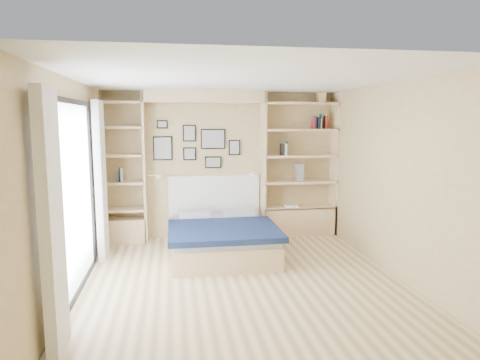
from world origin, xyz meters
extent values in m
plane|color=beige|center=(0.00, 0.00, 0.00)|extent=(4.50, 4.50, 0.00)
plane|color=tan|center=(0.00, 2.25, 1.25)|extent=(4.00, 0.00, 4.00)
plane|color=tan|center=(0.00, -2.25, 1.25)|extent=(4.00, 0.00, 4.00)
plane|color=tan|center=(-2.00, 0.00, 1.25)|extent=(0.00, 4.50, 4.50)
plane|color=tan|center=(2.00, 0.00, 1.25)|extent=(0.00, 4.50, 4.50)
plane|color=white|center=(0.00, 0.00, 2.50)|extent=(4.50, 4.50, 0.00)
cube|color=#D9B986|center=(-1.30, 2.08, 1.25)|extent=(0.04, 0.35, 2.50)
cube|color=#D9B986|center=(0.70, 2.08, 1.25)|extent=(0.04, 0.35, 2.50)
cube|color=#D9B986|center=(-0.30, 2.08, 2.40)|extent=(2.00, 0.35, 0.20)
cube|color=#D9B986|center=(1.98, 2.08, 1.25)|extent=(0.04, 0.35, 2.50)
cube|color=#D9B986|center=(-1.98, 2.08, 1.25)|extent=(0.04, 0.35, 2.50)
cube|color=#D9B986|center=(1.35, 2.08, 0.25)|extent=(1.30, 0.35, 0.50)
cube|color=#D9B986|center=(-1.65, 2.08, 0.20)|extent=(0.70, 0.35, 0.40)
cube|color=black|center=(-1.97, 0.00, 2.23)|extent=(0.04, 2.08, 0.06)
cube|color=black|center=(-1.97, 0.00, 0.03)|extent=(0.04, 2.08, 0.06)
cube|color=black|center=(-1.97, -1.02, 1.10)|extent=(0.04, 0.06, 2.20)
cube|color=black|center=(-1.97, 1.02, 1.10)|extent=(0.04, 0.06, 2.20)
cube|color=silver|center=(-1.98, 0.00, 1.12)|extent=(0.01, 2.00, 2.20)
cube|color=white|center=(-1.88, -1.30, 1.15)|extent=(0.10, 0.45, 2.30)
cube|color=white|center=(-1.88, 1.30, 1.15)|extent=(0.10, 0.45, 2.30)
cube|color=#D9B986|center=(1.35, 2.08, 0.50)|extent=(1.30, 0.35, 0.04)
cube|color=#D9B986|center=(1.35, 2.08, 0.95)|extent=(1.30, 0.35, 0.04)
cube|color=#D9B986|center=(1.35, 2.08, 1.40)|extent=(1.30, 0.35, 0.04)
cube|color=#D9B986|center=(1.35, 2.08, 1.85)|extent=(1.30, 0.35, 0.04)
cube|color=#D9B986|center=(1.35, 2.08, 2.30)|extent=(1.30, 0.35, 0.04)
cube|color=#D9B986|center=(-1.65, 2.08, 0.55)|extent=(0.70, 0.35, 0.04)
cube|color=#D9B986|center=(-1.65, 2.08, 1.00)|extent=(0.70, 0.35, 0.04)
cube|color=#D9B986|center=(-1.65, 2.08, 1.45)|extent=(0.70, 0.35, 0.04)
cube|color=#D9B986|center=(-1.65, 2.08, 1.90)|extent=(0.70, 0.35, 0.04)
cube|color=#D9B986|center=(-1.65, 2.08, 2.30)|extent=(0.70, 0.35, 0.04)
cube|color=#D9B986|center=(-0.14, 1.17, 0.16)|extent=(1.48, 1.85, 0.32)
cube|color=#ADB3BD|center=(-0.14, 1.17, 0.37)|extent=(1.44, 1.81, 0.10)
cube|color=#131F42|center=(-0.14, 0.86, 0.44)|extent=(1.58, 1.30, 0.08)
cube|color=#ADB3BD|center=(-0.51, 1.80, 0.48)|extent=(0.51, 0.37, 0.12)
cube|color=#ADB3BD|center=(0.23, 1.80, 0.48)|extent=(0.51, 0.37, 0.12)
cube|color=white|center=(-0.14, 2.22, 0.72)|extent=(1.58, 0.04, 0.70)
cube|color=black|center=(-1.00, 2.23, 1.55)|extent=(0.32, 0.02, 0.40)
cube|color=gray|center=(-1.00, 2.21, 1.55)|extent=(0.28, 0.01, 0.36)
cube|color=black|center=(-0.55, 2.23, 1.80)|extent=(0.22, 0.02, 0.28)
cube|color=gray|center=(-0.55, 2.21, 1.80)|extent=(0.18, 0.01, 0.24)
cube|color=black|center=(-0.55, 2.23, 1.45)|extent=(0.22, 0.02, 0.22)
cube|color=gray|center=(-0.55, 2.21, 1.45)|extent=(0.18, 0.01, 0.18)
cube|color=black|center=(-0.15, 2.23, 1.70)|extent=(0.42, 0.02, 0.34)
cube|color=gray|center=(-0.15, 2.21, 1.70)|extent=(0.38, 0.01, 0.30)
cube|color=black|center=(-0.15, 2.23, 1.30)|extent=(0.28, 0.02, 0.20)
cube|color=gray|center=(-0.15, 2.21, 1.30)|extent=(0.24, 0.01, 0.16)
cube|color=black|center=(0.22, 2.23, 1.55)|extent=(0.20, 0.02, 0.26)
cube|color=gray|center=(0.22, 2.21, 1.55)|extent=(0.16, 0.01, 0.22)
cube|color=black|center=(-1.00, 2.23, 1.95)|extent=(0.18, 0.02, 0.14)
cube|color=gray|center=(-1.00, 2.21, 1.95)|extent=(0.14, 0.01, 0.10)
cylinder|color=silver|center=(-1.16, 2.00, 1.12)|extent=(0.20, 0.02, 0.02)
cone|color=white|center=(-1.06, 2.00, 1.10)|extent=(0.13, 0.12, 0.15)
cylinder|color=silver|center=(0.56, 2.00, 1.12)|extent=(0.20, 0.02, 0.02)
cone|color=white|center=(0.46, 2.00, 1.10)|extent=(0.13, 0.12, 0.15)
cube|color=black|center=(1.03, 2.07, 1.52)|extent=(0.03, 0.15, 0.20)
cube|color=beige|center=(1.08, 2.07, 1.52)|extent=(0.04, 0.15, 0.20)
cube|color=#26593F|center=(1.11, 2.07, 1.54)|extent=(0.03, 0.15, 0.24)
cube|color=#A51E1E|center=(1.58, 2.07, 1.97)|extent=(0.02, 0.15, 0.20)
cube|color=navy|center=(1.60, 2.07, 1.98)|extent=(0.03, 0.15, 0.22)
cube|color=black|center=(1.66, 2.07, 1.97)|extent=(0.03, 0.15, 0.20)
cube|color=beige|center=(1.71, 2.07, 1.96)|extent=(0.04, 0.15, 0.18)
cube|color=#26593F|center=(1.72, 2.07, 2.00)|extent=(0.03, 0.15, 0.25)
cube|color=#A51E1E|center=(1.79, 2.07, 1.98)|extent=(0.03, 0.15, 0.22)
cube|color=navy|center=(-1.73, 2.07, 1.10)|extent=(0.02, 0.15, 0.17)
cube|color=black|center=(-1.69, 2.07, 1.13)|extent=(0.03, 0.15, 0.23)
cube|color=#BFB28C|center=(-1.67, 2.07, 1.13)|extent=(0.03, 0.15, 0.23)
cube|color=#D9B986|center=(1.71, 2.07, 2.40)|extent=(0.13, 0.13, 0.15)
cone|color=#D9B986|center=(1.71, 2.07, 2.51)|extent=(0.20, 0.20, 0.08)
cube|color=slate|center=(1.34, 2.07, 1.12)|extent=(0.12, 0.12, 0.30)
cube|color=white|center=(1.20, 2.02, 0.54)|extent=(0.22, 0.16, 0.03)
camera|label=1|loc=(-0.85, -5.08, 2.02)|focal=32.00mm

